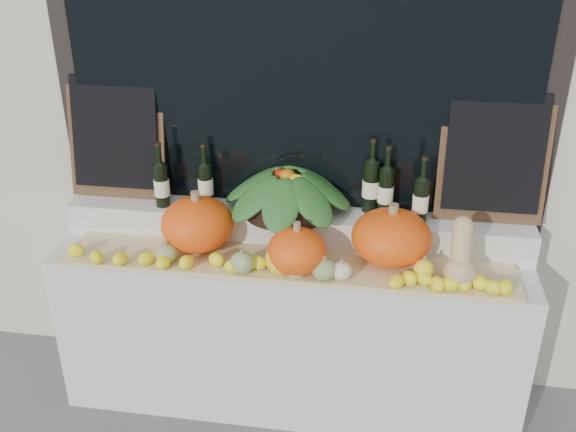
{
  "coord_description": "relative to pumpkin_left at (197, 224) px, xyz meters",
  "views": [
    {
      "loc": [
        0.4,
        -1.15,
        2.43
      ],
      "look_at": [
        0.0,
        1.45,
        1.12
      ],
      "focal_mm": 40.0,
      "sensor_mm": 36.0,
      "label": 1
    }
  ],
  "objects": [
    {
      "name": "butternut_squash",
      "position": [
        1.22,
        -0.12,
        -0.01
      ],
      "size": [
        0.14,
        0.21,
        0.29
      ],
      "color": "tan",
      "rests_on": "straw_bedding"
    },
    {
      "name": "straw_bedding",
      "position": [
        0.44,
        -0.07,
        -0.14
      ],
      "size": [
        2.1,
        0.32,
        0.02
      ],
      "primitive_type": "cube",
      "color": "tan",
      "rests_on": "display_sill"
    },
    {
      "name": "pumpkin_right",
      "position": [
        0.92,
        0.02,
        -0.0
      ],
      "size": [
        0.43,
        0.43,
        0.25
      ],
      "primitive_type": "ellipsoid",
      "rotation": [
        0.0,
        0.0,
        0.2
      ],
      "color": "#FF550D",
      "rests_on": "straw_bedding"
    },
    {
      "name": "wine_bottle_near_right",
      "position": [
        0.88,
        0.23,
        0.13
      ],
      "size": [
        0.08,
        0.08,
        0.35
      ],
      "color": "black",
      "rests_on": "rear_tier"
    },
    {
      "name": "display_sill",
      "position": [
        0.44,
        0.06,
        -0.59
      ],
      "size": [
        2.3,
        0.55,
        0.88
      ],
      "primitive_type": "cube",
      "color": "silver",
      "rests_on": "ground"
    },
    {
      "name": "chalkboard_left",
      "position": [
        -0.48,
        0.27,
        0.33
      ],
      "size": [
        0.5,
        0.13,
        0.61
      ],
      "rotation": [
        -0.17,
        0.0,
        0.0
      ],
      "color": "#4C331E",
      "rests_on": "rear_tier"
    },
    {
      "name": "pumpkin_left",
      "position": [
        0.0,
        0.0,
        0.0
      ],
      "size": [
        0.44,
        0.44,
        0.26
      ],
      "primitive_type": "ellipsoid",
      "rotation": [
        0.0,
        0.0,
        -0.34
      ],
      "color": "#FF550D",
      "rests_on": "straw_bedding"
    },
    {
      "name": "wine_bottle_tall",
      "position": [
        0.8,
        0.27,
        0.14
      ],
      "size": [
        0.08,
        0.08,
        0.37
      ],
      "color": "black",
      "rests_on": "rear_tier"
    },
    {
      "name": "produce_bowl",
      "position": [
        0.4,
        0.19,
        0.11
      ],
      "size": [
        0.67,
        0.67,
        0.23
      ],
      "color": "black",
      "rests_on": "rear_tier"
    },
    {
      "name": "wine_bottle_near_left",
      "position": [
        -0.02,
        0.23,
        0.11
      ],
      "size": [
        0.08,
        0.08,
        0.32
      ],
      "color": "black",
      "rests_on": "rear_tier"
    },
    {
      "name": "pumpkin_center",
      "position": [
        0.5,
        -0.14,
        -0.03
      ],
      "size": [
        0.35,
        0.35,
        0.21
      ],
      "primitive_type": "ellipsoid",
      "rotation": [
        0.0,
        0.0,
        -0.4
      ],
      "color": "#FF550D",
      "rests_on": "straw_bedding"
    },
    {
      "name": "wine_bottle_far_right",
      "position": [
        1.04,
        0.18,
        0.12
      ],
      "size": [
        0.08,
        0.08,
        0.33
      ],
      "color": "black",
      "rests_on": "rear_tier"
    },
    {
      "name": "decorative_gourds",
      "position": [
        0.47,
        -0.17,
        -0.08
      ],
      "size": [
        1.27,
        0.17,
        0.17
      ],
      "color": "#37671F",
      "rests_on": "straw_bedding"
    },
    {
      "name": "wine_bottle_far_left",
      "position": [
        -0.22,
        0.16,
        0.12
      ],
      "size": [
        0.08,
        0.08,
        0.33
      ],
      "color": "black",
      "rests_on": "rear_tier"
    },
    {
      "name": "lemon_heap",
      "position": [
        0.44,
        -0.18,
        -0.1
      ],
      "size": [
        2.2,
        0.16,
        0.06
      ],
      "primitive_type": null,
      "color": "yellow",
      "rests_on": "straw_bedding"
    },
    {
      "name": "rear_tier",
      "position": [
        0.44,
        0.21,
        -0.07
      ],
      "size": [
        2.3,
        0.25,
        0.16
      ],
      "primitive_type": "cube",
      "color": "silver",
      "rests_on": "display_sill"
    },
    {
      "name": "chalkboard_right",
      "position": [
        1.36,
        0.27,
        0.33
      ],
      "size": [
        0.5,
        0.13,
        0.61
      ],
      "rotation": [
        -0.17,
        0.0,
        0.0
      ],
      "color": "#4C331E",
      "rests_on": "rear_tier"
    }
  ]
}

